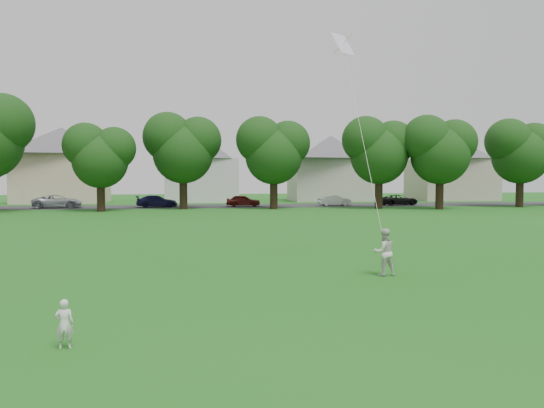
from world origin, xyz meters
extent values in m
plane|color=#165613|center=(0.00, 0.00, 0.00)|extent=(160.00, 160.00, 0.00)
cube|color=#2D2D30|center=(0.00, 42.00, 0.01)|extent=(90.00, 7.00, 0.01)
imported|color=silver|center=(-3.30, -2.68, 0.45)|extent=(0.34, 0.23, 0.89)
imported|color=silver|center=(4.77, 3.15, 0.73)|extent=(0.75, 0.61, 1.45)
plane|color=white|center=(4.18, 5.78, 7.68)|extent=(1.04, 0.93, 0.77)
cylinder|color=white|center=(4.48, 4.47, 4.36)|extent=(0.01, 0.01, 7.16)
cylinder|color=black|center=(-8.95, 35.28, 1.49)|extent=(0.70, 0.70, 2.98)
cylinder|color=black|center=(-1.92, 37.80, 1.75)|extent=(0.74, 0.74, 3.50)
cylinder|color=black|center=(6.46, 36.72, 1.68)|extent=(0.73, 0.73, 3.36)
cylinder|color=black|center=(16.39, 35.75, 1.69)|extent=(0.73, 0.73, 3.38)
cylinder|color=black|center=(21.67, 34.03, 1.69)|extent=(0.73, 0.73, 3.39)
cylinder|color=black|center=(31.19, 36.16, 1.70)|extent=(0.73, 0.73, 3.40)
imported|color=#92959F|center=(-13.94, 41.00, 0.65)|extent=(4.80, 2.65, 1.27)
imported|color=#151440|center=(-4.58, 41.00, 0.59)|extent=(4.20, 2.11, 1.17)
imported|color=#591611|center=(4.00, 41.00, 0.60)|extent=(3.57, 1.71, 1.18)
imported|color=#B4B4B4|center=(13.52, 41.00, 0.57)|extent=(3.41, 1.21, 1.12)
imported|color=black|center=(20.56, 41.00, 0.56)|extent=(4.15, 2.26, 1.10)
cube|color=beige|center=(-16.00, 52.00, 2.81)|extent=(9.78, 7.33, 5.61)
pyramid|color=#524F54|center=(-16.00, 52.00, 8.70)|extent=(14.11, 14.11, 3.09)
cube|color=silver|center=(0.00, 52.00, 2.58)|extent=(8.45, 6.71, 5.16)
pyramid|color=#524F54|center=(0.00, 52.00, 7.99)|extent=(12.19, 12.19, 2.84)
cube|color=#B9B6A6|center=(16.00, 52.00, 2.63)|extent=(9.87, 6.72, 5.25)
pyramid|color=#524F54|center=(16.00, 52.00, 8.14)|extent=(14.24, 14.24, 2.89)
cube|color=#B9AE99|center=(32.00, 52.00, 2.65)|extent=(9.79, 7.41, 5.31)
pyramid|color=#524F54|center=(32.00, 52.00, 8.22)|extent=(14.12, 14.12, 2.92)
camera|label=1|loc=(-1.03, -12.37, 3.06)|focal=35.00mm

